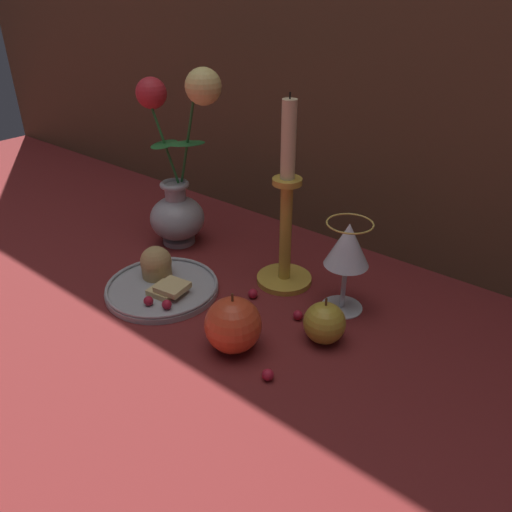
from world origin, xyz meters
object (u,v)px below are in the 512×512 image
(vase, at_px, (178,184))
(candlestick, at_px, (286,224))
(apple_near_glass, at_px, (326,321))
(apple_beside_vase, at_px, (233,325))
(plate_with_pastries, at_px, (161,281))
(wine_glass, at_px, (347,248))

(vase, height_order, candlestick, vase)
(vase, height_order, apple_near_glass, vase)
(candlestick, bearing_deg, apple_beside_vase, -75.23)
(apple_near_glass, bearing_deg, apple_beside_vase, -131.82)
(plate_with_pastries, distance_m, wine_glass, 0.33)
(candlestick, relative_size, apple_near_glass, 4.37)
(plate_with_pastries, relative_size, wine_glass, 1.26)
(plate_with_pastries, bearing_deg, vase, 124.82)
(candlestick, bearing_deg, plate_with_pastries, -134.45)
(vase, bearing_deg, apple_near_glass, -11.85)
(wine_glass, xyz_separation_m, apple_near_glass, (0.02, -0.09, -0.08))
(wine_glass, bearing_deg, vase, -179.55)
(plate_with_pastries, xyz_separation_m, apple_beside_vase, (0.21, -0.04, 0.03))
(wine_glass, relative_size, apple_beside_vase, 1.63)
(candlestick, xyz_separation_m, apple_near_glass, (0.15, -0.09, -0.08))
(vase, height_order, plate_with_pastries, vase)
(vase, bearing_deg, wine_glass, 0.45)
(apple_near_glass, bearing_deg, wine_glass, 104.32)
(plate_with_pastries, relative_size, apple_near_glass, 2.58)
(wine_glass, xyz_separation_m, apple_beside_vase, (-0.07, -0.19, -0.07))
(plate_with_pastries, bearing_deg, candlestick, 45.55)
(apple_beside_vase, bearing_deg, candlestick, 104.77)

